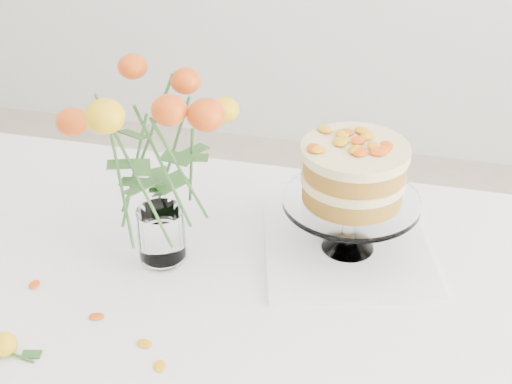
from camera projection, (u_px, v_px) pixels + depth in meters
table at (188, 326)px, 1.27m from camera, size 1.43×0.93×0.76m
napkin at (347, 249)px, 1.32m from camera, size 0.37×0.37×0.01m
cake_stand at (353, 178)px, 1.24m from camera, size 0.25×0.25×0.22m
rose_vase at (153, 139)px, 1.17m from camera, size 0.33×0.33×0.43m
loose_rose_near at (4, 345)px, 1.09m from camera, size 0.08×0.04×0.04m
stray_petal_a at (96, 317)px, 1.17m from camera, size 0.03×0.02×0.00m
stray_petal_b at (145, 344)px, 1.12m from camera, size 0.03×0.02×0.00m
stray_petal_c at (160, 366)px, 1.08m from camera, size 0.03×0.02×0.00m
stray_petal_d at (34, 285)px, 1.24m from camera, size 0.03×0.02×0.00m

